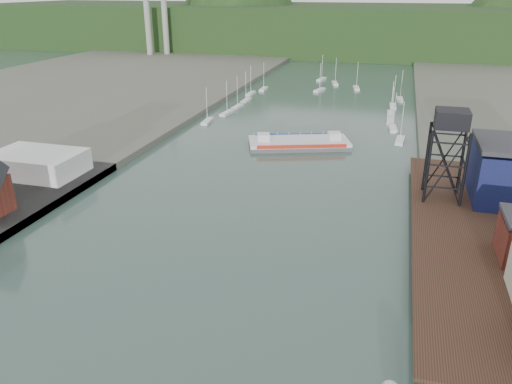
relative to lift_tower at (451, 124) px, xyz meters
The scene contains 7 objects.
east_pier 19.03m from the lift_tower, 81.25° to the right, with size 14.00×70.00×2.45m.
white_shed 80.28m from the lift_tower, behind, with size 18.00×12.00×4.50m, color silver.
lift_tower is the anchor object (origin of this frame).
marina_sailboats 89.04m from the lift_tower, 113.46° to the left, with size 57.71×92.65×0.90m.
smokestacks 224.80m from the lift_tower, 128.94° to the left, with size 11.20×8.20×60.00m.
distant_hills 246.51m from the lift_tower, 99.10° to the left, with size 500.00×120.00×80.00m.
chain_ferry 46.03m from the lift_tower, 136.87° to the left, with size 26.68×17.55×3.57m.
Camera 1 is at (25.53, -30.71, 37.58)m, focal length 35.00 mm.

